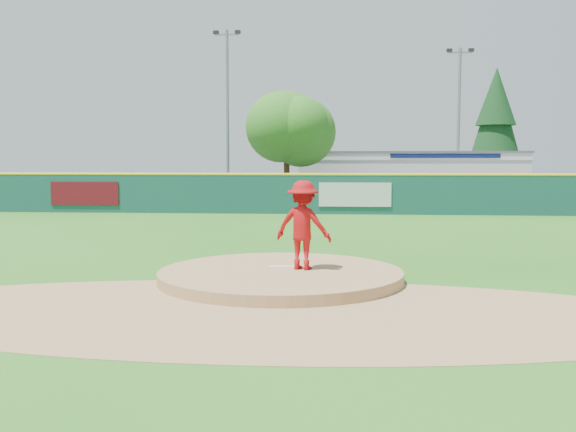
# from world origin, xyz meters

# --- Properties ---
(ground) EXTENTS (120.00, 120.00, 0.00)m
(ground) POSITION_xyz_m (0.00, 0.00, 0.00)
(ground) COLOR #286B19
(ground) RESTS_ON ground
(pitchers_mound) EXTENTS (5.50, 5.50, 0.50)m
(pitchers_mound) POSITION_xyz_m (0.00, 0.00, 0.00)
(pitchers_mound) COLOR #9E774C
(pitchers_mound) RESTS_ON ground
(pitching_rubber) EXTENTS (0.60, 0.15, 0.04)m
(pitching_rubber) POSITION_xyz_m (0.00, 0.30, 0.27)
(pitching_rubber) COLOR white
(pitching_rubber) RESTS_ON pitchers_mound
(infield_dirt_arc) EXTENTS (15.40, 15.40, 0.01)m
(infield_dirt_arc) POSITION_xyz_m (0.00, -3.00, 0.01)
(infield_dirt_arc) COLOR #9E774C
(infield_dirt_arc) RESTS_ON ground
(parking_lot) EXTENTS (44.00, 16.00, 0.02)m
(parking_lot) POSITION_xyz_m (0.00, 27.00, 0.01)
(parking_lot) COLOR #38383A
(parking_lot) RESTS_ON ground
(pitcher) EXTENTS (1.46, 1.09, 2.01)m
(pitcher) POSITION_xyz_m (0.50, 0.18, 1.26)
(pitcher) COLOR #A30E0F
(pitcher) RESTS_ON pitchers_mound
(van) EXTENTS (6.14, 4.34, 1.56)m
(van) POSITION_xyz_m (1.22, 23.46, 0.80)
(van) COLOR white
(van) RESTS_ON parking_lot
(pool_building_grp) EXTENTS (15.20, 8.20, 3.31)m
(pool_building_grp) POSITION_xyz_m (6.00, 31.99, 1.66)
(pool_building_grp) COLOR silver
(pool_building_grp) RESTS_ON ground
(fence_banners) EXTENTS (17.54, 0.04, 1.20)m
(fence_banners) POSITION_xyz_m (-4.94, 17.92, 1.00)
(fence_banners) COLOR maroon
(fence_banners) RESTS_ON ground
(playground_slide) EXTENTS (1.04, 2.93, 1.61)m
(playground_slide) POSITION_xyz_m (-15.53, 23.67, 0.82)
(playground_slide) COLOR #1A35E4
(playground_slide) RESTS_ON ground
(outfield_fence) EXTENTS (40.00, 0.14, 2.07)m
(outfield_fence) POSITION_xyz_m (0.00, 18.00, 1.09)
(outfield_fence) COLOR #154440
(outfield_fence) RESTS_ON ground
(deciduous_tree) EXTENTS (5.60, 5.60, 7.36)m
(deciduous_tree) POSITION_xyz_m (-2.00, 25.00, 4.55)
(deciduous_tree) COLOR #382314
(deciduous_tree) RESTS_ON ground
(conifer_tree) EXTENTS (4.40, 4.40, 9.50)m
(conifer_tree) POSITION_xyz_m (13.00, 36.00, 5.54)
(conifer_tree) COLOR #382314
(conifer_tree) RESTS_ON ground
(light_pole_left) EXTENTS (1.75, 0.25, 11.00)m
(light_pole_left) POSITION_xyz_m (-6.00, 27.00, 6.05)
(light_pole_left) COLOR gray
(light_pole_left) RESTS_ON ground
(light_pole_right) EXTENTS (1.75, 0.25, 10.00)m
(light_pole_right) POSITION_xyz_m (9.00, 29.00, 5.54)
(light_pole_right) COLOR gray
(light_pole_right) RESTS_ON ground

